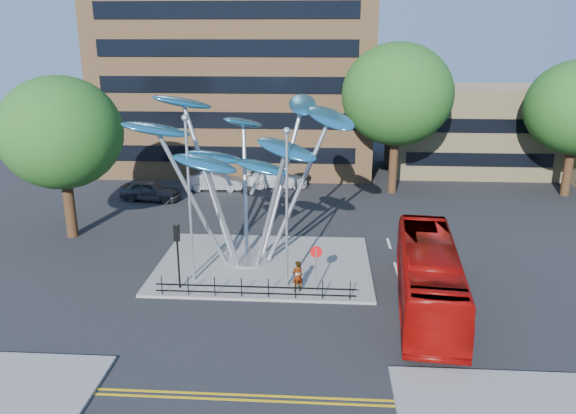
# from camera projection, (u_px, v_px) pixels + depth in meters

# --- Properties ---
(ground) EXTENTS (120.00, 120.00, 0.00)m
(ground) POSITION_uv_depth(u_px,v_px,m) (272.00, 317.00, 26.31)
(ground) COLOR black
(ground) RESTS_ON ground
(traffic_island) EXTENTS (12.00, 9.00, 0.15)m
(traffic_island) POSITION_uv_depth(u_px,v_px,m) (264.00, 264.00, 32.07)
(traffic_island) COLOR slate
(traffic_island) RESTS_ON ground
(double_yellow_near) EXTENTS (40.00, 0.12, 0.01)m
(double_yellow_near) POSITION_uv_depth(u_px,v_px,m) (257.00, 395.00, 20.59)
(double_yellow_near) COLOR gold
(double_yellow_near) RESTS_ON ground
(double_yellow_far) EXTENTS (40.00, 0.12, 0.01)m
(double_yellow_far) POSITION_uv_depth(u_px,v_px,m) (256.00, 401.00, 20.31)
(double_yellow_far) COLOR gold
(double_yellow_far) RESTS_ON ground
(brick_tower) EXTENTS (25.00, 15.00, 30.00)m
(brick_tower) POSITION_uv_depth(u_px,v_px,m) (238.00, 7.00, 52.69)
(brick_tower) COLOR olive
(brick_tower) RESTS_ON ground
(low_building_near) EXTENTS (15.00, 8.00, 8.00)m
(low_building_near) POSITION_uv_depth(u_px,v_px,m) (470.00, 130.00, 52.70)
(low_building_near) COLOR tan
(low_building_near) RESTS_ON ground
(tree_right) EXTENTS (8.80, 8.80, 12.11)m
(tree_right) POSITION_uv_depth(u_px,v_px,m) (397.00, 95.00, 44.37)
(tree_right) COLOR black
(tree_right) RESTS_ON ground
(tree_left) EXTENTS (7.60, 7.60, 10.32)m
(tree_left) POSITION_uv_depth(u_px,v_px,m) (61.00, 133.00, 34.68)
(tree_left) COLOR black
(tree_left) RESTS_ON ground
(leaf_sculpture) EXTENTS (12.72, 9.54, 9.51)m
(leaf_sculpture) POSITION_uv_depth(u_px,v_px,m) (245.00, 144.00, 30.75)
(leaf_sculpture) COLOR #9EA0A5
(leaf_sculpture) RESTS_ON traffic_island
(street_lamp_left) EXTENTS (0.36, 0.36, 8.80)m
(street_lamp_left) POSITION_uv_depth(u_px,v_px,m) (189.00, 185.00, 28.33)
(street_lamp_left) COLOR #9EA0A5
(street_lamp_left) RESTS_ON traffic_island
(street_lamp_right) EXTENTS (0.36, 0.36, 8.30)m
(street_lamp_right) POSITION_uv_depth(u_px,v_px,m) (287.00, 195.00, 27.62)
(street_lamp_right) COLOR #9EA0A5
(street_lamp_right) RESTS_ON traffic_island
(traffic_light_island) EXTENTS (0.28, 0.18, 3.42)m
(traffic_light_island) POSITION_uv_depth(u_px,v_px,m) (177.00, 243.00, 28.22)
(traffic_light_island) COLOR black
(traffic_light_island) RESTS_ON traffic_island
(no_entry_sign_island) EXTENTS (0.60, 0.10, 2.45)m
(no_entry_sign_island) POSITION_uv_depth(u_px,v_px,m) (316.00, 261.00, 28.04)
(no_entry_sign_island) COLOR #9EA0A5
(no_entry_sign_island) RESTS_ON traffic_island
(pedestrian_railing_front) EXTENTS (10.00, 0.06, 1.00)m
(pedestrian_railing_front) POSITION_uv_depth(u_px,v_px,m) (255.00, 289.00, 27.83)
(pedestrian_railing_front) COLOR black
(pedestrian_railing_front) RESTS_ON traffic_island
(red_bus) EXTENTS (3.76, 11.52, 3.15)m
(red_bus) POSITION_uv_depth(u_px,v_px,m) (428.00, 276.00, 26.93)
(red_bus) COLOR #940906
(red_bus) RESTS_ON ground
(pedestrian) EXTENTS (0.72, 0.64, 1.65)m
(pedestrian) POSITION_uv_depth(u_px,v_px,m) (297.00, 276.00, 28.34)
(pedestrian) COLOR gray
(pedestrian) RESTS_ON traffic_island
(parked_car_left) EXTENTS (5.01, 2.57, 1.63)m
(parked_car_left) POSITION_uv_depth(u_px,v_px,m) (151.00, 190.00, 44.31)
(parked_car_left) COLOR #393B40
(parked_car_left) RESTS_ON ground
(parked_car_mid) EXTENTS (4.77, 1.92, 1.54)m
(parked_car_mid) POSITION_uv_depth(u_px,v_px,m) (215.00, 181.00, 47.17)
(parked_car_mid) COLOR #B7B9BF
(parked_car_mid) RESTS_ON ground
(parked_car_right) EXTENTS (5.36, 2.60, 1.50)m
(parked_car_right) POSITION_uv_depth(u_px,v_px,m) (277.00, 179.00, 48.10)
(parked_car_right) COLOR silver
(parked_car_right) RESTS_ON ground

